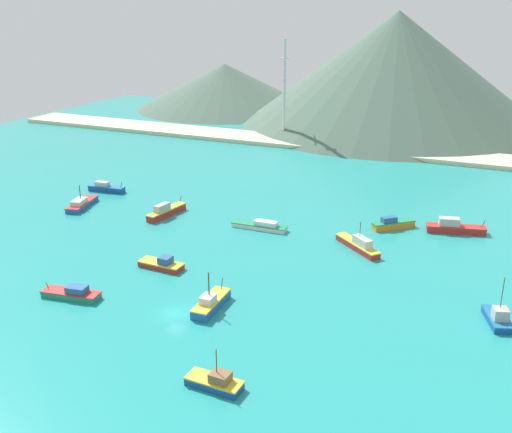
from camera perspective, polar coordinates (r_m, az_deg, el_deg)
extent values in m
cube|color=teal|center=(111.59, 0.31, -2.46)|extent=(260.00, 280.00, 0.50)
cube|color=silver|center=(117.26, 0.30, -1.00)|extent=(11.02, 2.58, 0.73)
cube|color=#238C5B|center=(117.10, 0.30, -0.79)|extent=(11.24, 2.63, 0.20)
cube|color=silver|center=(116.43, 0.93, -0.64)|extent=(4.63, 1.84, 0.86)
cube|color=#198466|center=(95.08, -17.14, -7.13)|extent=(9.09, 3.86, 0.84)
cube|color=red|center=(94.86, -17.17, -6.85)|extent=(9.27, 3.94, 0.20)
cube|color=#28568C|center=(94.05, -16.64, -6.63)|extent=(3.29, 2.38, 0.97)
cylinder|color=#4C3823|center=(96.74, -19.19, -6.23)|extent=(0.53, 0.19, 1.14)
cube|color=#1E5BA8|center=(88.10, -4.27, -8.32)|extent=(2.89, 8.49, 1.26)
cube|color=gold|center=(87.76, -4.29, -7.90)|extent=(2.94, 8.66, 0.20)
cube|color=beige|center=(86.64, -4.60, -7.82)|extent=(2.00, 2.39, 1.07)
cylinder|color=#4C3823|center=(90.44, -3.26, -6.43)|extent=(0.15, 0.72, 1.70)
cylinder|color=#4C3823|center=(85.98, -4.51, -6.36)|extent=(0.19, 0.19, 3.45)
cube|color=#14478C|center=(90.77, 21.91, -9.08)|extent=(4.63, 7.03, 0.85)
cube|color=#1E669E|center=(90.53, 21.96, -8.79)|extent=(4.73, 7.17, 0.20)
cube|color=#B2ADA3|center=(89.45, 22.18, -8.54)|extent=(2.49, 2.50, 1.58)
cylinder|color=#4C3823|center=(88.45, 22.36, -6.69)|extent=(0.11, 0.11, 4.47)
cube|color=#1E5BA8|center=(135.08, -16.17, 1.08)|extent=(5.16, 10.29, 0.91)
cube|color=red|center=(134.91, -16.19, 1.31)|extent=(5.27, 10.50, 0.20)
cube|color=beige|center=(133.69, -16.44, 1.37)|extent=(3.10, 4.47, 0.95)
cylinder|color=#4C3823|center=(133.80, -16.37, 2.27)|extent=(0.19, 0.19, 2.95)
cube|color=red|center=(125.77, -8.48, 0.37)|extent=(3.40, 10.61, 1.25)
cube|color=gold|center=(125.53, -8.50, 0.68)|extent=(3.47, 10.82, 0.20)
cube|color=#B2ADA3|center=(124.34, -8.91, 0.86)|extent=(2.00, 3.98, 1.39)
cylinder|color=#4C3823|center=(128.69, -7.18, 1.60)|extent=(0.22, 0.72, 1.69)
cube|color=red|center=(121.61, 18.43, -1.18)|extent=(11.18, 5.21, 1.18)
cube|color=red|center=(121.38, 18.46, -0.87)|extent=(11.41, 5.31, 0.20)
cube|color=#B2ADA3|center=(120.89, 17.87, -0.46)|extent=(4.17, 2.85, 1.49)
cylinder|color=#4C3823|center=(122.02, 20.76, -0.68)|extent=(0.68, 0.28, 1.59)
cube|color=#14478C|center=(144.37, -13.99, 2.53)|extent=(8.84, 2.99, 1.11)
cube|color=#1E669E|center=(144.18, -14.01, 2.78)|extent=(9.01, 3.05, 0.20)
cube|color=#B2ADA3|center=(144.57, -14.40, 3.03)|extent=(3.32, 1.89, 0.98)
cylinder|color=#4C3823|center=(142.02, -12.69, 2.91)|extent=(0.65, 0.19, 1.50)
cube|color=red|center=(109.29, 9.59, -2.82)|extent=(9.73, 8.62, 1.01)
cube|color=gold|center=(109.06, 9.61, -2.53)|extent=(9.92, 8.80, 0.20)
cube|color=beige|center=(107.73, 10.05, -2.36)|extent=(4.16, 3.84, 1.48)
cylinder|color=#4C3823|center=(107.58, 9.87, -1.17)|extent=(0.12, 0.12, 2.74)
cube|color=#14478C|center=(72.08, -3.99, -15.57)|extent=(6.71, 2.73, 0.87)
cube|color=gold|center=(71.77, -4.00, -15.22)|extent=(6.84, 2.79, 0.20)
cube|color=brown|center=(71.06, -3.41, -14.98)|extent=(2.33, 1.96, 1.09)
cylinder|color=#4C3823|center=(70.10, -3.78, -13.51)|extent=(0.12, 0.12, 3.00)
cube|color=orange|center=(120.49, 12.91, -0.83)|extent=(7.63, 7.26, 1.20)
cube|color=#238C5B|center=(120.25, 12.93, -0.51)|extent=(7.78, 7.40, 0.20)
cube|color=#28568C|center=(119.49, 12.51, -0.29)|extent=(3.14, 3.06, 1.07)
cube|color=red|center=(101.74, -9.00, -4.62)|extent=(7.68, 2.99, 0.82)
cube|color=gold|center=(101.53, -9.01, -4.35)|extent=(7.83, 3.05, 0.20)
cube|color=#28568C|center=(100.75, -8.59, -4.10)|extent=(2.05, 2.12, 1.16)
cube|color=beige|center=(182.03, 10.26, 6.37)|extent=(247.00, 14.31, 1.20)
cone|color=#4C6656|center=(251.69, -2.96, 12.27)|extent=(72.52, 72.52, 17.75)
cone|color=#4C6656|center=(219.28, 13.06, 13.45)|extent=(106.02, 106.02, 38.91)
cylinder|color=silver|center=(188.21, 2.70, 11.75)|extent=(0.82, 0.82, 31.18)
cylinder|color=silver|center=(187.06, 2.75, 14.78)|extent=(3.12, 0.41, 0.41)
cylinder|color=silver|center=(187.72, 2.72, 12.88)|extent=(0.41, 2.49, 0.41)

